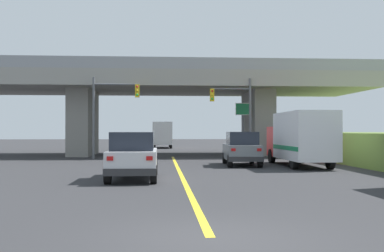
% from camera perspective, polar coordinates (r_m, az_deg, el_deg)
% --- Properties ---
extents(ground, '(160.00, 160.00, 0.00)m').
position_cam_1_polar(ground, '(40.33, -2.53, -3.57)').
color(ground, '#2B2B2D').
extents(overpass_bridge, '(33.33, 10.49, 7.72)m').
position_cam_1_polar(overpass_bridge, '(40.42, -2.53, 4.20)').
color(overpass_bridge, gray).
rests_on(overpass_bridge, ground).
extents(lane_divider_stripe, '(0.20, 28.24, 0.01)m').
position_cam_1_polar(lane_divider_stripe, '(23.12, -1.50, -5.74)').
color(lane_divider_stripe, yellow).
rests_on(lane_divider_stripe, ground).
extents(suv_lead, '(2.04, 4.80, 2.02)m').
position_cam_1_polar(suv_lead, '(19.90, -7.26, -3.64)').
color(suv_lead, silver).
rests_on(suv_lead, ground).
extents(suv_crossing, '(2.18, 4.54, 2.02)m').
position_cam_1_polar(suv_crossing, '(27.87, 6.14, -2.79)').
color(suv_crossing, slate).
rests_on(suv_crossing, ground).
extents(box_truck, '(2.33, 7.35, 3.15)m').
position_cam_1_polar(box_truck, '(27.74, 13.27, -1.46)').
color(box_truck, red).
rests_on(box_truck, ground).
extents(traffic_signal_nearside, '(3.19, 0.36, 6.11)m').
position_cam_1_polar(traffic_signal_nearside, '(35.47, 5.60, 2.22)').
color(traffic_signal_nearside, '#56595E').
rests_on(traffic_signal_nearside, ground).
extents(traffic_signal_farside, '(3.45, 0.36, 6.04)m').
position_cam_1_polar(traffic_signal_farside, '(34.66, -10.24, 2.46)').
color(traffic_signal_farside, '#56595E').
rests_on(traffic_signal_farside, ground).
extents(highway_sign, '(1.30, 0.17, 4.54)m').
position_cam_1_polar(highway_sign, '(38.21, 6.35, 1.15)').
color(highway_sign, '#56595E').
rests_on(highway_sign, ground).
extents(semi_truck_distant, '(2.33, 6.74, 3.17)m').
position_cam_1_polar(semi_truck_distant, '(56.93, -3.68, -1.05)').
color(semi_truck_distant, silver).
rests_on(semi_truck_distant, ground).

